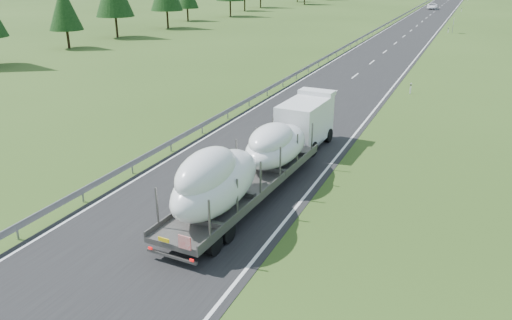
% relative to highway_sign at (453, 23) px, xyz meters
% --- Properties ---
extents(ground, '(400.00, 400.00, 0.00)m').
position_rel_highway_sign_xyz_m(ground, '(-7.20, -80.00, -1.81)').
color(ground, '#2D4717').
rests_on(ground, ground).
extents(road_surface, '(10.00, 400.00, 0.02)m').
position_rel_highway_sign_xyz_m(road_surface, '(-7.20, 20.00, -1.80)').
color(road_surface, black).
rests_on(road_surface, ground).
extents(guardrail, '(0.10, 400.00, 0.76)m').
position_rel_highway_sign_xyz_m(guardrail, '(-12.50, 19.94, -1.21)').
color(guardrail, slate).
rests_on(guardrail, ground).
extents(marker_posts, '(0.13, 350.08, 1.00)m').
position_rel_highway_sign_xyz_m(marker_posts, '(-0.70, 75.00, -1.27)').
color(marker_posts, silver).
rests_on(marker_posts, ground).
extents(highway_sign, '(0.08, 0.90, 2.60)m').
position_rel_highway_sign_xyz_m(highway_sign, '(0.00, 0.00, 0.00)').
color(highway_sign, slate).
rests_on(highway_sign, ground).
extents(boat_truck, '(3.19, 17.98, 3.91)m').
position_rel_highway_sign_xyz_m(boat_truck, '(-5.04, -74.97, 0.20)').
color(boat_truck, silver).
rests_on(boat_truck, ground).
extents(distant_van, '(3.16, 6.08, 1.64)m').
position_rel_highway_sign_xyz_m(distant_van, '(-8.59, 55.68, -0.99)').
color(distant_van, white).
rests_on(distant_van, ground).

